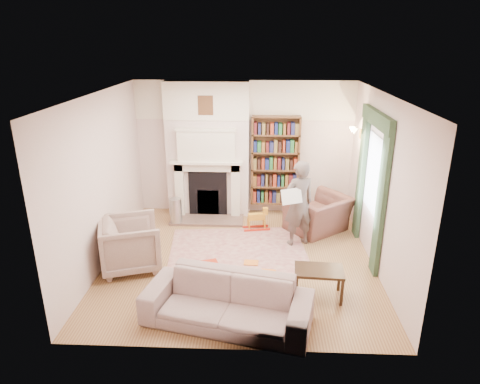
{
  "coord_description": "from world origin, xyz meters",
  "views": [
    {
      "loc": [
        0.31,
        -6.51,
        3.61
      ],
      "look_at": [
        0.0,
        0.25,
        1.15
      ],
      "focal_mm": 32.0,
      "sensor_mm": 36.0,
      "label": 1
    }
  ],
  "objects_px": {
    "sofa": "(227,302)",
    "rocking_horse": "(256,219)",
    "armchair_left": "(131,244)",
    "bookcase": "(275,161)",
    "man_reading": "(299,204)",
    "armchair_reading": "(318,214)",
    "paraffin_heater": "(176,211)",
    "coffee_table": "(318,283)"
  },
  "relations": [
    {
      "from": "sofa",
      "to": "armchair_left",
      "type": "bearing_deg",
      "value": 153.56
    },
    {
      "from": "bookcase",
      "to": "paraffin_heater",
      "type": "relative_size",
      "value": 3.36
    },
    {
      "from": "bookcase",
      "to": "man_reading",
      "type": "bearing_deg",
      "value": -75.18
    },
    {
      "from": "man_reading",
      "to": "armchair_left",
      "type": "bearing_deg",
      "value": -5.1
    },
    {
      "from": "armchair_left",
      "to": "coffee_table",
      "type": "distance_m",
      "value": 3.06
    },
    {
      "from": "bookcase",
      "to": "rocking_horse",
      "type": "height_order",
      "value": "bookcase"
    },
    {
      "from": "bookcase",
      "to": "paraffin_heater",
      "type": "bearing_deg",
      "value": -161.42
    },
    {
      "from": "armchair_reading",
      "to": "paraffin_heater",
      "type": "height_order",
      "value": "armchair_reading"
    },
    {
      "from": "armchair_left",
      "to": "sofa",
      "type": "xyz_separation_m",
      "value": [
        1.68,
        -1.39,
        -0.1
      ]
    },
    {
      "from": "armchair_left",
      "to": "sofa",
      "type": "relative_size",
      "value": 0.42
    },
    {
      "from": "armchair_reading",
      "to": "armchair_left",
      "type": "distance_m",
      "value": 3.62
    },
    {
      "from": "armchair_reading",
      "to": "man_reading",
      "type": "relative_size",
      "value": 0.68
    },
    {
      "from": "armchair_reading",
      "to": "sofa",
      "type": "bearing_deg",
      "value": 24.08
    },
    {
      "from": "armchair_left",
      "to": "man_reading",
      "type": "height_order",
      "value": "man_reading"
    },
    {
      "from": "man_reading",
      "to": "rocking_horse",
      "type": "distance_m",
      "value": 1.11
    },
    {
      "from": "sofa",
      "to": "man_reading",
      "type": "xyz_separation_m",
      "value": [
        1.12,
        2.38,
        0.48
      ]
    },
    {
      "from": "man_reading",
      "to": "rocking_horse",
      "type": "height_order",
      "value": "man_reading"
    },
    {
      "from": "bookcase",
      "to": "paraffin_heater",
      "type": "xyz_separation_m",
      "value": [
        -2.01,
        -0.68,
        -0.9
      ]
    },
    {
      "from": "armchair_left",
      "to": "rocking_horse",
      "type": "height_order",
      "value": "armchair_left"
    },
    {
      "from": "man_reading",
      "to": "coffee_table",
      "type": "height_order",
      "value": "man_reading"
    },
    {
      "from": "paraffin_heater",
      "to": "sofa",
      "type": "bearing_deg",
      "value": -67.99
    },
    {
      "from": "armchair_left",
      "to": "armchair_reading",
      "type": "bearing_deg",
      "value": -83.06
    },
    {
      "from": "man_reading",
      "to": "coffee_table",
      "type": "distance_m",
      "value": 1.8
    },
    {
      "from": "man_reading",
      "to": "rocking_horse",
      "type": "xyz_separation_m",
      "value": [
        -0.76,
        0.58,
        -0.57
      ]
    },
    {
      "from": "bookcase",
      "to": "coffee_table",
      "type": "xyz_separation_m",
      "value": [
        0.56,
        -3.17,
        -0.95
      ]
    },
    {
      "from": "coffee_table",
      "to": "rocking_horse",
      "type": "xyz_separation_m",
      "value": [
        -0.93,
        2.28,
        0.0
      ]
    },
    {
      "from": "armchair_left",
      "to": "rocking_horse",
      "type": "distance_m",
      "value": 2.58
    },
    {
      "from": "armchair_left",
      "to": "sofa",
      "type": "bearing_deg",
      "value": -148.59
    },
    {
      "from": "man_reading",
      "to": "paraffin_heater",
      "type": "relative_size",
      "value": 2.9
    },
    {
      "from": "armchair_left",
      "to": "bookcase",
      "type": "bearing_deg",
      "value": -63.64
    },
    {
      "from": "armchair_left",
      "to": "paraffin_heater",
      "type": "bearing_deg",
      "value": -31.92
    },
    {
      "from": "armchair_left",
      "to": "coffee_table",
      "type": "height_order",
      "value": "armchair_left"
    },
    {
      "from": "sofa",
      "to": "rocking_horse",
      "type": "height_order",
      "value": "sofa"
    },
    {
      "from": "armchair_reading",
      "to": "sofa",
      "type": "distance_m",
      "value": 3.36
    },
    {
      "from": "sofa",
      "to": "man_reading",
      "type": "relative_size",
      "value": 1.38
    },
    {
      "from": "armchair_reading",
      "to": "sofa",
      "type": "xyz_separation_m",
      "value": [
        -1.57,
        -2.98,
        -0.03
      ]
    },
    {
      "from": "armchair_left",
      "to": "coffee_table",
      "type": "relative_size",
      "value": 1.34
    },
    {
      "from": "bookcase",
      "to": "sofa",
      "type": "height_order",
      "value": "bookcase"
    },
    {
      "from": "bookcase",
      "to": "paraffin_heater",
      "type": "height_order",
      "value": "bookcase"
    },
    {
      "from": "armchair_reading",
      "to": "paraffin_heater",
      "type": "distance_m",
      "value": 2.85
    },
    {
      "from": "coffee_table",
      "to": "rocking_horse",
      "type": "distance_m",
      "value": 2.46
    },
    {
      "from": "bookcase",
      "to": "man_reading",
      "type": "xyz_separation_m",
      "value": [
        0.39,
        -1.46,
        -0.38
      ]
    }
  ]
}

